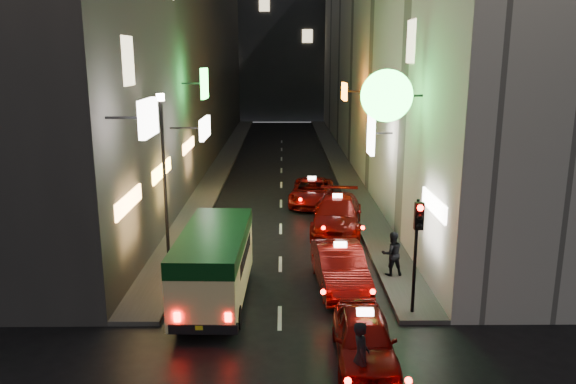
{
  "coord_description": "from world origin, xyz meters",
  "views": [
    {
      "loc": [
        0.11,
        -6.97,
        7.63
      ],
      "look_at": [
        0.29,
        13.0,
        2.81
      ],
      "focal_mm": 35.0,
      "sensor_mm": 36.0,
      "label": 1
    }
  ],
  "objects_px": {
    "lamp_post": "(164,168)",
    "taxi_near": "(364,335)",
    "minibus": "(214,258)",
    "traffic_light": "(418,233)",
    "pedestrian_crossing": "(361,352)"
  },
  "relations": [
    {
      "from": "lamp_post",
      "to": "taxi_near",
      "type": "bearing_deg",
      "value": -47.53
    },
    {
      "from": "lamp_post",
      "to": "minibus",
      "type": "bearing_deg",
      "value": -57.58
    },
    {
      "from": "taxi_near",
      "to": "traffic_light",
      "type": "bearing_deg",
      "value": 53.09
    },
    {
      "from": "minibus",
      "to": "pedestrian_crossing",
      "type": "distance_m",
      "value": 6.27
    },
    {
      "from": "minibus",
      "to": "traffic_light",
      "type": "height_order",
      "value": "traffic_light"
    },
    {
      "from": "pedestrian_crossing",
      "to": "lamp_post",
      "type": "distance_m",
      "value": 10.6
    },
    {
      "from": "traffic_light",
      "to": "pedestrian_crossing",
      "type": "bearing_deg",
      "value": -119.57
    },
    {
      "from": "taxi_near",
      "to": "pedestrian_crossing",
      "type": "height_order",
      "value": "pedestrian_crossing"
    },
    {
      "from": "minibus",
      "to": "traffic_light",
      "type": "bearing_deg",
      "value": -10.74
    },
    {
      "from": "minibus",
      "to": "pedestrian_crossing",
      "type": "height_order",
      "value": "minibus"
    },
    {
      "from": "minibus",
      "to": "taxi_near",
      "type": "xyz_separation_m",
      "value": [
        4.23,
        -3.58,
        -0.75
      ]
    },
    {
      "from": "pedestrian_crossing",
      "to": "traffic_light",
      "type": "bearing_deg",
      "value": -30.61
    },
    {
      "from": "minibus",
      "to": "lamp_post",
      "type": "bearing_deg",
      "value": 122.42
    },
    {
      "from": "minibus",
      "to": "traffic_light",
      "type": "relative_size",
      "value": 1.6
    },
    {
      "from": "taxi_near",
      "to": "lamp_post",
      "type": "bearing_deg",
      "value": 132.47
    }
  ]
}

